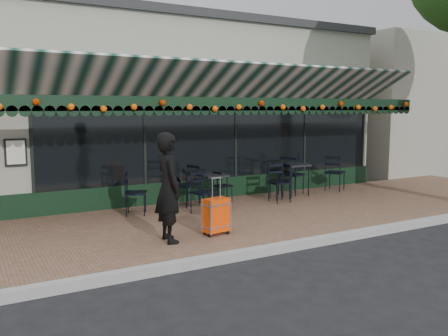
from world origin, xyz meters
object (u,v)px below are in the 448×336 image
suitcase (216,216)px  chair_a_left (280,181)px  chair_b_front (203,193)px  cafe_table_b (213,178)px  chair_a_front (280,183)px  chair_solo (136,193)px  chair_a_extra (335,173)px  chair_a_right (293,175)px  cafe_table_a (294,167)px  chair_b_left (187,186)px  chair_b_right (223,186)px  woman (169,187)px

suitcase → chair_a_left: (2.96, 2.17, 0.10)m
suitcase → chair_b_front: 1.69m
cafe_table_b → chair_a_front: bearing=-20.9°
chair_solo → cafe_table_b: bearing=-61.4°
chair_a_extra → chair_solo: size_ratio=1.08×
chair_a_right → chair_b_front: bearing=84.4°
cafe_table_a → chair_a_front: size_ratio=0.89×
chair_solo → chair_b_left: bearing=-54.8°
suitcase → cafe_table_a: 4.28m
chair_a_left → chair_solo: 3.67m
suitcase → chair_solo: bearing=97.0°
suitcase → chair_b_left: suitcase is taller
chair_a_right → chair_solo: size_ratio=1.11×
chair_solo → chair_a_left: bearing=-67.4°
cafe_table_a → chair_b_right: 2.03m
woman → cafe_table_b: (2.12, 2.39, -0.29)m
cafe_table_b → chair_b_front: bearing=-129.8°
cafe_table_b → chair_b_right: bearing=20.3°
cafe_table_a → chair_a_right: 0.28m
chair_a_left → chair_b_left: bearing=-89.2°
chair_a_right → chair_b_left: bearing=68.0°
chair_solo → woman: bearing=-161.0°
cafe_table_a → chair_b_right: (-1.99, 0.14, -0.35)m
chair_a_front → woman: bearing=-150.1°
cafe_table_b → chair_a_left: bearing=-7.8°
chair_a_left → chair_b_front: size_ratio=0.97×
cafe_table_a → chair_b_front: (-2.98, -0.78, -0.28)m
chair_a_right → chair_a_extra: bearing=-118.2°
chair_a_front → chair_solo: (-3.42, 0.40, -0.00)m
chair_b_right → cafe_table_b: bearing=101.1°
cafe_table_a → chair_a_right: (0.09, 0.15, -0.22)m
chair_b_left → chair_b_right: 0.95m
woman → chair_b_right: (2.44, 2.51, -0.54)m
woman → chair_a_extra: 6.32m
chair_a_extra → chair_b_right: 3.41m
woman → chair_b_left: bearing=-27.5°
cafe_table_b → chair_a_right: chair_a_right is taller
chair_solo → chair_a_extra: bearing=-64.8°
suitcase → chair_solo: (-0.70, 2.24, 0.11)m
woman → suitcase: woman is taller
chair_b_front → chair_solo: chair_solo is taller
suitcase → cafe_table_a: size_ratio=1.25×
cafe_table_b → chair_a_front: chair_a_front is taller
cafe_table_b → woman: bearing=-131.6°
chair_a_front → chair_b_left: chair_b_left is taller
cafe_table_a → chair_b_right: cafe_table_a is taller
chair_a_right → chair_b_left: 3.02m
chair_a_right → chair_a_front: chair_a_right is taller
chair_b_left → chair_a_right: bearing=73.9°
chair_a_left → chair_a_extra: chair_a_extra is taller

